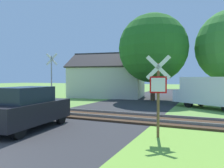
{
  "coord_description": "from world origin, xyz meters",
  "views": [
    {
      "loc": [
        5.77,
        -3.22,
        2.13
      ],
      "look_at": [
        0.5,
        8.67,
        1.8
      ],
      "focal_mm": 35.0,
      "sensor_mm": 36.0,
      "label": 1
    }
  ],
  "objects_px": {
    "stop_sign_near": "(158,90)",
    "house": "(108,81)",
    "mail_truck": "(211,91)",
    "tree_center": "(153,48)",
    "parked_car": "(28,108)",
    "crossing_sign_far": "(52,77)"
  },
  "relations": [
    {
      "from": "stop_sign_near",
      "to": "house",
      "type": "bearing_deg",
      "value": -69.53
    },
    {
      "from": "house",
      "to": "mail_truck",
      "type": "xyz_separation_m",
      "value": [
        10.9,
        -6.24,
        -0.63
      ]
    },
    {
      "from": "tree_center",
      "to": "stop_sign_near",
      "type": "bearing_deg",
      "value": -75.9
    },
    {
      "from": "stop_sign_near",
      "to": "parked_car",
      "type": "distance_m",
      "value": 5.37
    },
    {
      "from": "house",
      "to": "parked_car",
      "type": "relative_size",
      "value": 2.21
    },
    {
      "from": "parked_car",
      "to": "mail_truck",
      "type": "bearing_deg",
      "value": 49.76
    },
    {
      "from": "tree_center",
      "to": "mail_truck",
      "type": "distance_m",
      "value": 7.46
    },
    {
      "from": "mail_truck",
      "to": "tree_center",
      "type": "bearing_deg",
      "value": 83.92
    },
    {
      "from": "tree_center",
      "to": "crossing_sign_far",
      "type": "bearing_deg",
      "value": -122.15
    },
    {
      "from": "stop_sign_near",
      "to": "crossing_sign_far",
      "type": "distance_m",
      "value": 9.73
    },
    {
      "from": "mail_truck",
      "to": "stop_sign_near",
      "type": "bearing_deg",
      "value": -159.12
    },
    {
      "from": "stop_sign_near",
      "to": "crossing_sign_far",
      "type": "xyz_separation_m",
      "value": [
        -8.55,
        4.61,
        0.54
      ]
    },
    {
      "from": "house",
      "to": "parked_car",
      "type": "height_order",
      "value": "house"
    },
    {
      "from": "house",
      "to": "tree_center",
      "type": "relative_size",
      "value": 1.09
    },
    {
      "from": "crossing_sign_far",
      "to": "mail_truck",
      "type": "distance_m",
      "value": 11.3
    },
    {
      "from": "stop_sign_near",
      "to": "mail_truck",
      "type": "xyz_separation_m",
      "value": [
        1.79,
        9.04,
        -0.48
      ]
    },
    {
      "from": "stop_sign_near",
      "to": "parked_car",
      "type": "bearing_deg",
      "value": 0.12
    },
    {
      "from": "crossing_sign_far",
      "to": "tree_center",
      "type": "bearing_deg",
      "value": 44.35
    },
    {
      "from": "stop_sign_near",
      "to": "mail_truck",
      "type": "bearing_deg",
      "value": -111.53
    },
    {
      "from": "mail_truck",
      "to": "parked_car",
      "type": "bearing_deg",
      "value": 177.08
    },
    {
      "from": "mail_truck",
      "to": "parked_car",
      "type": "relative_size",
      "value": 1.24
    },
    {
      "from": "mail_truck",
      "to": "crossing_sign_far",
      "type": "bearing_deg",
      "value": 145.28
    }
  ]
}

